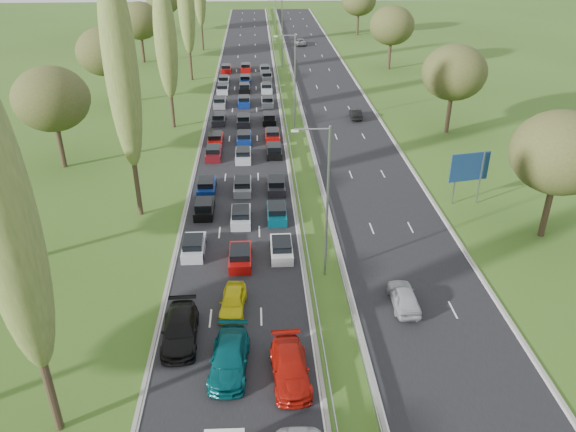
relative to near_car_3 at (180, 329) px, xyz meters
name	(u,v)px	position (x,y,z in m)	size (l,w,h in m)	color
ground	(294,122)	(10.27, 44.08, -0.82)	(260.00, 260.00, 0.00)	#325219
near_carriageway	(244,118)	(3.52, 46.58, -0.82)	(10.50, 215.00, 0.04)	black
far_carriageway	(340,116)	(17.02, 46.58, -0.82)	(10.50, 215.00, 0.04)	black
central_reservation	(293,113)	(10.27, 46.58, -0.27)	(2.36, 215.00, 0.32)	gray
lamp_columns	(295,82)	(10.27, 42.08, 5.18)	(0.18, 140.18, 12.00)	gray
poplar_row	(150,48)	(-5.73, 32.25, 11.56)	(2.80, 127.80, 22.44)	#2D2116
woodland_left	(41,109)	(-16.23, 26.71, 6.86)	(8.00, 166.00, 11.10)	#2D2116
woodland_right	(478,91)	(29.77, 30.75, 6.86)	(8.00, 153.00, 11.10)	#2D2116
traffic_queue_fill	(244,127)	(3.54, 41.41, -0.38)	(9.09, 68.97, 0.80)	#B2B7BC
near_car_3	(180,329)	(0.00, 0.00, 0.00)	(2.25, 5.52, 1.60)	black
near_car_7	(229,358)	(3.29, -2.88, 0.00)	(2.25, 5.54, 1.61)	#05484D
near_car_8	(233,301)	(3.32, 3.00, -0.08)	(1.69, 4.21, 1.43)	#D1C40D
near_car_11	(290,368)	(6.93, -3.88, -0.02)	(2.18, 5.35, 1.55)	#A5130A
far_car_0	(404,297)	(15.39, 2.78, -0.06)	(1.76, 4.38, 1.49)	#A0A4A9
far_car_1	(356,114)	(18.95, 45.34, -0.15)	(1.39, 3.98, 1.31)	black
far_car_2	(300,42)	(15.20, 97.50, -0.11)	(2.29, 4.97, 1.38)	gray
direction_sign	(469,169)	(25.17, 18.63, 2.75)	(3.94, 0.90, 5.20)	gray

